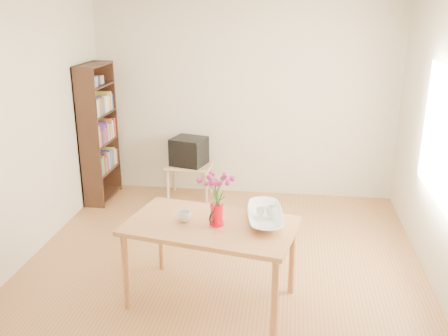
# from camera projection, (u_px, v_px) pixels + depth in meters

# --- Properties ---
(room) EXTENTS (4.50, 4.50, 4.50)m
(room) POSITION_uv_depth(u_px,v_px,m) (223.00, 147.00, 4.48)
(room) COLOR #9A6536
(room) RESTS_ON ground
(table) EXTENTS (1.55, 1.07, 0.75)m
(table) POSITION_uv_depth(u_px,v_px,m) (211.00, 232.00, 4.26)
(table) COLOR #AE6F3B
(table) RESTS_ON ground
(tv_stand) EXTENTS (0.60, 0.45, 0.46)m
(tv_stand) POSITION_uv_depth(u_px,v_px,m) (189.00, 169.00, 6.71)
(tv_stand) COLOR tan
(tv_stand) RESTS_ON ground
(bookshelf) EXTENTS (0.28, 0.70, 1.80)m
(bookshelf) POSITION_uv_depth(u_px,v_px,m) (99.00, 138.00, 6.51)
(bookshelf) COLOR black
(bookshelf) RESTS_ON ground
(pitcher) EXTENTS (0.13, 0.20, 0.19)m
(pitcher) POSITION_uv_depth(u_px,v_px,m) (217.00, 215.00, 4.19)
(pitcher) COLOR red
(pitcher) RESTS_ON table
(flowers) EXTENTS (0.21, 0.21, 0.30)m
(flowers) POSITION_uv_depth(u_px,v_px,m) (217.00, 189.00, 4.11)
(flowers) COLOR #C12D80
(flowers) RESTS_ON pitcher
(mug) EXTENTS (0.16, 0.16, 0.09)m
(mug) POSITION_uv_depth(u_px,v_px,m) (185.00, 216.00, 4.27)
(mug) COLOR white
(mug) RESTS_ON table
(bowl) EXTENTS (0.50, 0.50, 0.43)m
(bowl) POSITION_uv_depth(u_px,v_px,m) (265.00, 197.00, 4.25)
(bowl) COLOR white
(bowl) RESTS_ON table
(teacup_a) EXTENTS (0.09, 0.09, 0.06)m
(teacup_a) POSITION_uv_depth(u_px,v_px,m) (261.00, 201.00, 4.27)
(teacup_a) COLOR white
(teacup_a) RESTS_ON bowl
(teacup_b) EXTENTS (0.10, 0.10, 0.07)m
(teacup_b) POSITION_uv_depth(u_px,v_px,m) (271.00, 200.00, 4.27)
(teacup_b) COLOR white
(teacup_b) RESTS_ON bowl
(television) EXTENTS (0.50, 0.48, 0.36)m
(television) POSITION_uv_depth(u_px,v_px,m) (189.00, 151.00, 6.64)
(television) COLOR black
(television) RESTS_ON tv_stand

